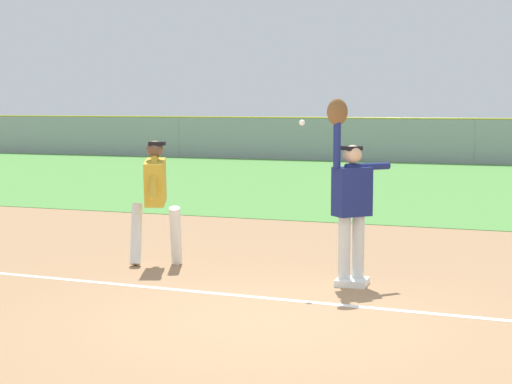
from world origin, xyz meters
TOP-DOWN VIEW (x-y plane):
  - ground_plane at (0.00, 0.00)m, footprint 72.90×72.90m
  - outfield_grass at (0.00, 15.00)m, footprint 47.46×16.21m
  - chalk_foul_line at (-3.59, 0.94)m, footprint 12.00×0.51m
  - first_base at (0.41, 1.84)m, footprint 0.40×0.40m
  - fielder at (0.37, 1.88)m, footprint 0.71×0.71m
  - runner at (-2.42, 2.15)m, footprint 0.87×0.82m
  - baseball at (-0.20, 1.71)m, footprint 0.07×0.07m
  - outfield_fence at (0.00, 23.11)m, footprint 47.54×0.08m
  - parked_car_black at (-9.11, 26.31)m, footprint 4.43×2.18m
  - parked_car_blue at (-4.77, 25.95)m, footprint 4.40×2.12m
  - parked_car_green at (0.54, 26.47)m, footprint 4.56×2.43m

SIDE VIEW (x-z plane):
  - ground_plane at x=0.00m, z-range 0.00..0.00m
  - chalk_foul_line at x=-3.59m, z-range 0.00..0.01m
  - outfield_grass at x=0.00m, z-range 0.00..0.01m
  - first_base at x=0.41m, z-range 0.00..0.08m
  - parked_car_black at x=-9.11m, z-range 0.05..1.30m
  - parked_car_blue at x=-4.77m, z-range 0.05..1.30m
  - parked_car_green at x=0.54m, z-range 0.05..1.30m
  - outfield_fence at x=0.00m, z-range 0.00..1.69m
  - runner at x=-2.42m, z-range 0.14..1.86m
  - fielder at x=0.37m, z-range -0.02..2.26m
  - baseball at x=-0.20m, z-range 1.95..2.03m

